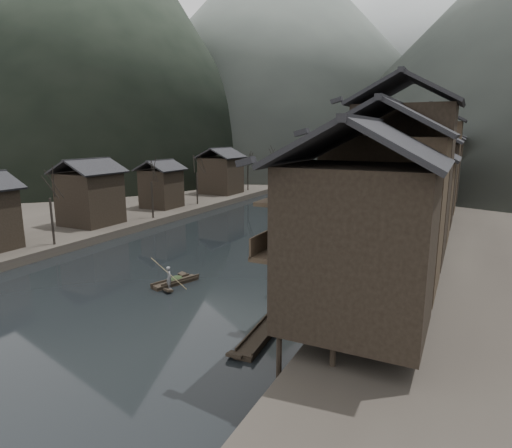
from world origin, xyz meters
The scene contains 13 objects.
water centered at (0.00, 0.00, 0.00)m, with size 300.00×300.00×0.00m, color black.
left_bank centered at (-35.00, 40.00, 0.60)m, with size 40.00×200.00×1.20m, color #2D2823.
stilt_houses centered at (17.28, 19.12, 8.97)m, with size 9.00×67.60×16.74m.
left_houses centered at (-20.50, 20.12, 5.66)m, with size 8.10×53.20×8.73m.
bare_trees centered at (-17.00, 25.86, 6.58)m, with size 3.80×71.66×7.60m.
moored_sampans centered at (11.85, 20.76, 0.20)m, with size 3.61×61.79×0.47m.
midriver_boats centered at (-1.39, 51.55, 0.20)m, with size 11.07×42.80×0.45m.
stone_bridge centered at (0.00, 72.00, 5.11)m, with size 40.00×6.00×9.00m.
hills centered at (6.05, 164.88, 49.69)m, with size 320.00×380.00×107.19m.
hero_sampan centered at (0.94, -1.29, 0.20)m, with size 2.19×4.41×0.43m.
cargo_heap centered at (0.87, -1.10, 0.72)m, with size 0.97×1.27×0.58m, color black.
boatman centered at (1.44, -2.74, 1.34)m, with size 0.67×0.44×1.83m, color #5D5D60.
bamboo_pole centered at (1.64, -2.74, 3.89)m, with size 0.06×0.06×4.34m, color #8C7A51.
Camera 1 is at (21.87, -28.52, 12.28)m, focal length 30.00 mm.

